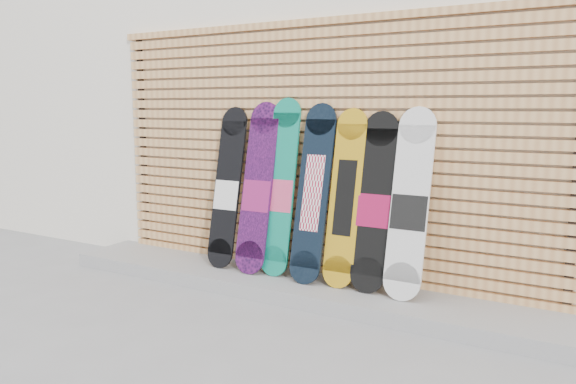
# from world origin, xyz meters

# --- Properties ---
(ground) EXTENTS (80.00, 80.00, 0.00)m
(ground) POSITION_xyz_m (0.00, 0.00, 0.00)
(ground) COLOR gray
(ground) RESTS_ON ground
(building) EXTENTS (12.00, 5.00, 3.60)m
(building) POSITION_xyz_m (0.50, 3.50, 1.80)
(building) COLOR silver
(building) RESTS_ON ground
(concrete_step) EXTENTS (4.60, 0.70, 0.12)m
(concrete_step) POSITION_xyz_m (-0.15, 0.68, 0.06)
(concrete_step) COLOR gray
(concrete_step) RESTS_ON ground
(slat_wall) EXTENTS (4.26, 0.08, 2.29)m
(slat_wall) POSITION_xyz_m (-0.15, 0.97, 1.21)
(slat_wall) COLOR tan
(slat_wall) RESTS_ON ground
(snowboard_0) EXTENTS (0.27, 0.34, 1.45)m
(snowboard_0) POSITION_xyz_m (-0.94, 0.77, 0.83)
(snowboard_0) COLOR black
(snowboard_0) RESTS_ON concrete_step
(snowboard_1) EXTENTS (0.29, 0.36, 1.49)m
(snowboard_1) POSITION_xyz_m (-0.61, 0.76, 0.85)
(snowboard_1) COLOR black
(snowboard_1) RESTS_ON concrete_step
(snowboard_2) EXTENTS (0.26, 0.30, 1.53)m
(snowboard_2) POSITION_xyz_m (-0.39, 0.79, 0.87)
(snowboard_2) COLOR #0C7C62
(snowboard_2) RESTS_ON concrete_step
(snowboard_3) EXTENTS (0.28, 0.37, 1.48)m
(snowboard_3) POSITION_xyz_m (-0.06, 0.76, 0.86)
(snowboard_3) COLOR black
(snowboard_3) RESTS_ON concrete_step
(snowboard_4) EXTENTS (0.26, 0.32, 1.44)m
(snowboard_4) POSITION_xyz_m (0.22, 0.78, 0.84)
(snowboard_4) COLOR #BC8C14
(snowboard_4) RESTS_ON concrete_step
(snowboard_5) EXTENTS (0.28, 0.32, 1.42)m
(snowboard_5) POSITION_xyz_m (0.48, 0.78, 0.82)
(snowboard_5) COLOR black
(snowboard_5) RESTS_ON concrete_step
(snowboard_6) EXTENTS (0.29, 0.35, 1.45)m
(snowboard_6) POSITION_xyz_m (0.77, 0.77, 0.83)
(snowboard_6) COLOR silver
(snowboard_6) RESTS_ON concrete_step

